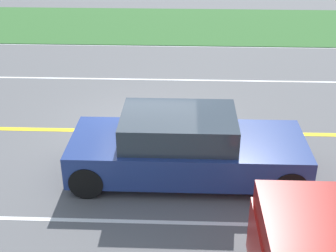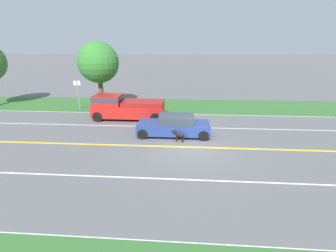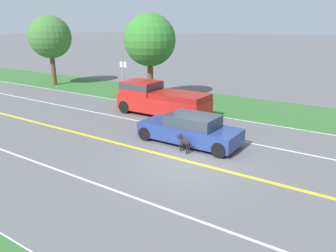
% 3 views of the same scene
% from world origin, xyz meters
% --- Properties ---
extents(ground_plane, '(400.00, 400.00, 0.00)m').
position_xyz_m(ground_plane, '(0.00, 0.00, 0.00)').
color(ground_plane, '#5B5B5E').
extents(centre_divider_line, '(0.18, 160.00, 0.01)m').
position_xyz_m(centre_divider_line, '(0.00, 0.00, 0.00)').
color(centre_divider_line, yellow).
rests_on(centre_divider_line, ground).
extents(lane_edge_line_right, '(0.14, 160.00, 0.01)m').
position_xyz_m(lane_edge_line_right, '(7.00, 0.00, 0.00)').
color(lane_edge_line_right, white).
rests_on(lane_edge_line_right, ground).
extents(lane_edge_line_left, '(0.14, 160.00, 0.01)m').
position_xyz_m(lane_edge_line_left, '(-7.00, 0.00, 0.00)').
color(lane_edge_line_left, white).
rests_on(lane_edge_line_left, ground).
extents(lane_dash_same_dir, '(0.10, 160.00, 0.01)m').
position_xyz_m(lane_dash_same_dir, '(3.50, 0.00, 0.00)').
color(lane_dash_same_dir, white).
rests_on(lane_dash_same_dir, ground).
extents(lane_dash_oncoming, '(0.10, 160.00, 0.01)m').
position_xyz_m(lane_dash_oncoming, '(-3.50, 0.00, 0.00)').
color(lane_dash_oncoming, white).
rests_on(lane_dash_oncoming, ground).
extents(grass_verge_right, '(6.00, 160.00, 0.03)m').
position_xyz_m(grass_verge_right, '(10.00, 0.00, 0.01)').
color(grass_verge_right, '#33662D').
rests_on(grass_verge_right, ground).
extents(ego_car, '(1.89, 4.76, 1.40)m').
position_xyz_m(ego_car, '(1.91, 0.98, 0.66)').
color(ego_car, navy).
rests_on(ego_car, ground).
extents(dog, '(0.42, 0.99, 0.75)m').
position_xyz_m(dog, '(0.81, 0.66, 0.47)').
color(dog, black).
rests_on(dog, ground).
extents(pickup_truck, '(2.06, 5.75, 1.99)m').
position_xyz_m(pickup_truck, '(5.32, 5.12, 1.00)').
color(pickup_truck, red).
rests_on(pickup_truck, ground).
extents(roadside_tree_right_near, '(3.72, 3.72, 6.17)m').
position_xyz_m(roadside_tree_right_near, '(8.61, 8.26, 4.28)').
color(roadside_tree_right_near, brown).
rests_on(roadside_tree_right_near, ground).
extents(street_sign, '(0.11, 0.64, 2.79)m').
position_xyz_m(street_sign, '(7.76, 10.15, 1.74)').
color(street_sign, gray).
rests_on(street_sign, ground).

